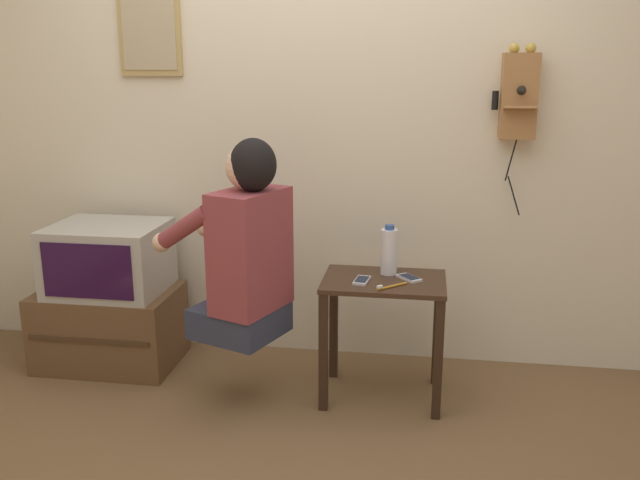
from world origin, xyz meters
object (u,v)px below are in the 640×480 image
cell_phone_held (362,280)px  water_bottle (389,251)px  television (109,258)px  cell_phone_spare (409,278)px  wall_phone_antique (519,95)px  toothbrush (390,286)px  framed_picture (150,33)px  person (245,247)px

cell_phone_held → water_bottle: (0.11, 0.14, 0.11)m
television → cell_phone_spare: (1.54, -0.14, 0.01)m
wall_phone_antique → toothbrush: (-0.56, -0.54, -0.81)m
cell_phone_spare → toothbrush: 0.16m
framed_picture → toothbrush: bearing=-24.4°
toothbrush → water_bottle: bearing=-38.0°
cell_phone_held → toothbrush: (0.13, -0.07, 0.00)m
cell_phone_held → toothbrush: size_ratio=1.00×
person → cell_phone_held: size_ratio=6.95×
wall_phone_antique → person: bearing=-153.9°
framed_picture → water_bottle: framed_picture is taller
wall_phone_antique → water_bottle: wall_phone_antique is taller
cell_phone_held → cell_phone_spare: 0.22m
framed_picture → toothbrush: 1.80m
cell_phone_held → water_bottle: size_ratio=0.55×
wall_phone_antique → television: bearing=-172.5°
television → framed_picture: size_ratio=1.31×
person → toothbrush: 0.67m
water_bottle → toothbrush: 0.23m
person → television: (-0.82, 0.32, -0.18)m
water_bottle → person: bearing=-157.8°
toothbrush → framed_picture: bearing=22.6°
wall_phone_antique → framed_picture: bearing=178.6°
person → toothbrush: bearing=-64.6°
wall_phone_antique → toothbrush: bearing=-136.1°
cell_phone_spare → framed_picture: bearing=122.7°
television → toothbrush: bearing=-10.7°
television → framed_picture: framed_picture is taller
water_bottle → cell_phone_held: bearing=-129.2°
person → wall_phone_antique: bearing=-42.8°
cell_phone_held → water_bottle: 0.21m
cell_phone_spare → water_bottle: bearing=105.4°
cell_phone_spare → toothbrush: size_ratio=1.02×
television → framed_picture: bearing=61.2°
television → toothbrush: size_ratio=4.27×
cell_phone_spare → wall_phone_antique: bearing=0.7°
television → wall_phone_antique: wall_phone_antique is taller
person → cell_phone_held: (0.51, 0.12, -0.17)m
cell_phone_spare → toothbrush: (-0.08, -0.14, 0.00)m
cell_phone_held → cell_phone_spare: bearing=25.8°
television → water_bottle: 1.45m
cell_phone_held → toothbrush: toothbrush is taller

